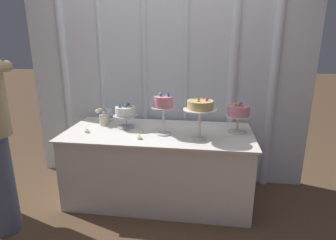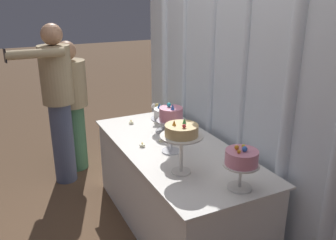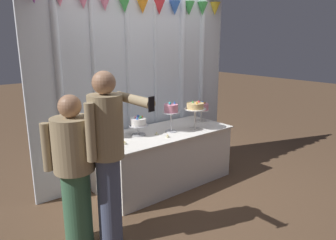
{
  "view_description": "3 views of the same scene",
  "coord_description": "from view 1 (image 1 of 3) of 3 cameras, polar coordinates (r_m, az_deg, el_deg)",
  "views": [
    {
      "loc": [
        0.46,
        -2.47,
        1.61
      ],
      "look_at": [
        0.08,
        0.24,
        0.81
      ],
      "focal_mm": 29.72,
      "sensor_mm": 36.0,
      "label": 1
    },
    {
      "loc": [
        2.41,
        -1.15,
        1.94
      ],
      "look_at": [
        0.04,
        0.01,
        1.0
      ],
      "focal_mm": 38.48,
      "sensor_mm": 36.0,
      "label": 2
    },
    {
      "loc": [
        -2.53,
        -3.09,
        1.93
      ],
      "look_at": [
        -0.0,
        0.01,
        0.91
      ],
      "focal_mm": 34.22,
      "sensor_mm": 36.0,
      "label": 3
    }
  ],
  "objects": [
    {
      "name": "ground_plane",
      "position": [
        2.98,
        -2.2,
        -16.45
      ],
      "size": [
        24.0,
        24.0,
        0.0
      ],
      "primitive_type": "plane",
      "color": "brown"
    },
    {
      "name": "tealight_near_right",
      "position": [
        2.55,
        -5.86,
        -3.66
      ],
      "size": [
        0.05,
        0.05,
        0.04
      ],
      "color": "beige",
      "rests_on": "cake_table"
    },
    {
      "name": "cake_display_rightmost",
      "position": [
        2.74,
        14.23,
        1.52
      ],
      "size": [
        0.23,
        0.23,
        0.3
      ],
      "color": "silver",
      "rests_on": "cake_table"
    },
    {
      "name": "draped_curtain",
      "position": [
        3.08,
        0.06,
        13.46
      ],
      "size": [
        3.13,
        0.17,
        2.68
      ],
      "color": "silver",
      "rests_on": "ground_plane"
    },
    {
      "name": "flower_vase",
      "position": [
        3.01,
        -13.06,
        0.31
      ],
      "size": [
        0.13,
        0.12,
        0.19
      ],
      "color": "beige",
      "rests_on": "cake_table"
    },
    {
      "name": "wine_glass",
      "position": [
        3.13,
        -11.95,
        1.56
      ],
      "size": [
        0.08,
        0.08,
        0.14
      ],
      "color": "silver",
      "rests_on": "cake_table"
    },
    {
      "name": "tealight_far_left",
      "position": [
        2.83,
        -16.29,
        -2.23
      ],
      "size": [
        0.04,
        0.04,
        0.04
      ],
      "color": "beige",
      "rests_on": "cake_table"
    },
    {
      "name": "tealight_near_left",
      "position": [
        2.73,
        -5.49,
        -2.36
      ],
      "size": [
        0.05,
        0.05,
        0.03
      ],
      "color": "beige",
      "rests_on": "cake_table"
    },
    {
      "name": "cake_display_midright",
      "position": [
        2.47,
        6.6,
        2.54
      ],
      "size": [
        0.3,
        0.3,
        0.4
      ],
      "color": "silver",
      "rests_on": "cake_table"
    },
    {
      "name": "cake_table",
      "position": [
        2.89,
        -1.93,
        -9.24
      ],
      "size": [
        1.84,
        0.84,
        0.73
      ],
      "color": "white",
      "rests_on": "ground_plane"
    },
    {
      "name": "cake_display_midleft",
      "position": [
        2.59,
        -0.95,
        3.18
      ],
      "size": [
        0.23,
        0.23,
        0.42
      ],
      "color": "silver",
      "rests_on": "cake_table"
    },
    {
      "name": "cake_display_leftmost",
      "position": [
        2.85,
        -8.76,
        1.47
      ],
      "size": [
        0.25,
        0.25,
        0.27
      ],
      "color": "#B2B2B7",
      "rests_on": "cake_table"
    }
  ]
}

